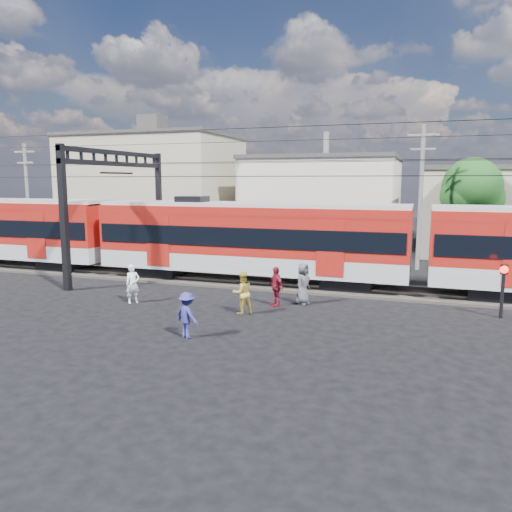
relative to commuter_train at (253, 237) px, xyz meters
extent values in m
plane|color=black|center=(2.01, -8.00, -2.40)|extent=(120.00, 120.00, 0.00)
cube|color=#2D2823|center=(2.01, 0.00, -2.34)|extent=(70.00, 3.40, 0.12)
cube|color=#59544C|center=(2.01, -0.75, -2.22)|extent=(70.00, 0.12, 0.12)
cube|color=#59544C|center=(2.01, 0.75, -2.22)|extent=(70.00, 0.12, 0.12)
cube|color=black|center=(-11.89, 0.00, -2.05)|extent=(2.40, 2.20, 0.70)
cube|color=black|center=(-5.33, 0.00, -2.05)|extent=(2.40, 2.20, 0.70)
cube|color=black|center=(4.91, 0.00, -2.05)|extent=(2.40, 2.20, 0.70)
cube|color=#9B9EA2|center=(-0.21, 0.00, -1.25)|extent=(16.00, 3.00, 0.90)
cube|color=#9C120E|center=(-0.21, 0.00, 0.40)|extent=(16.00, 3.00, 2.40)
cube|color=black|center=(-0.21, 0.00, 0.15)|extent=(15.68, 3.08, 0.95)
cube|color=#9B9EA2|center=(-0.21, 0.00, 1.65)|extent=(16.00, 2.60, 0.25)
cube|color=black|center=(11.47, 0.00, -2.05)|extent=(2.40, 2.20, 0.70)
cube|color=black|center=(-7.99, -4.50, 1.10)|extent=(0.30, 0.30, 7.00)
cube|color=black|center=(-7.99, 4.50, 1.10)|extent=(0.30, 0.30, 7.00)
cube|color=black|center=(-7.99, 0.00, 4.40)|extent=(0.25, 9.30, 0.25)
cube|color=black|center=(-7.99, 0.00, 3.80)|extent=(0.25, 9.30, 0.25)
cylinder|color=black|center=(2.01, -0.70, 3.10)|extent=(70.00, 0.03, 0.03)
cylinder|color=black|center=(2.01, 0.70, 3.10)|extent=(70.00, 0.03, 0.03)
cylinder|color=black|center=(2.01, -0.70, 3.80)|extent=(70.00, 0.03, 0.03)
cylinder|color=black|center=(2.01, 0.70, 3.80)|extent=(70.00, 0.03, 0.03)
cylinder|color=black|center=(2.01, -3.50, 5.10)|extent=(70.00, 0.03, 0.03)
cylinder|color=black|center=(2.01, 3.50, 5.10)|extent=(70.00, 0.03, 0.03)
cube|color=tan|center=(-14.99, 16.00, 2.10)|extent=(14.00, 10.00, 9.00)
cube|color=#3F3D3A|center=(-14.99, 16.00, 6.75)|extent=(14.28, 10.20, 0.30)
cube|color=beige|center=(0.01, 19.00, 1.10)|extent=(12.00, 12.00, 7.00)
cube|color=#3F3D3A|center=(0.01, 19.00, 4.75)|extent=(12.24, 12.24, 0.30)
cylinder|color=slate|center=(8.01, 7.00, 1.85)|extent=(0.24, 0.24, 8.50)
cube|color=slate|center=(8.01, 7.00, 5.50)|extent=(1.80, 0.12, 0.12)
cube|color=slate|center=(8.01, 7.00, 4.70)|extent=(1.40, 0.12, 0.12)
cylinder|color=slate|center=(-19.99, 6.00, 1.60)|extent=(0.24, 0.24, 8.00)
cube|color=slate|center=(-19.99, 6.00, 5.00)|extent=(1.80, 0.12, 0.12)
cube|color=slate|center=(-19.99, 6.00, 4.20)|extent=(1.40, 0.12, 0.12)
cylinder|color=#382619|center=(11.01, 10.00, -0.44)|extent=(0.36, 0.36, 3.92)
sphere|color=#154919|center=(11.01, 10.00, 2.50)|extent=(3.64, 3.64, 3.64)
sphere|color=#154919|center=(11.61, 10.30, 1.80)|extent=(2.80, 2.80, 2.80)
imported|color=white|center=(-3.58, -5.66, -1.56)|extent=(0.70, 0.73, 1.68)
imported|color=gold|center=(1.57, -5.83, -1.54)|extent=(1.06, 1.04, 1.72)
imported|color=navy|center=(0.89, -9.34, -1.61)|extent=(1.18, 0.96, 1.59)
imported|color=maroon|center=(2.48, -4.17, -1.56)|extent=(1.02, 0.96, 1.69)
imported|color=#47484C|center=(3.49, -3.50, -1.50)|extent=(0.78, 1.00, 1.80)
cylinder|color=black|center=(11.30, -3.18, -1.42)|extent=(0.13, 0.13, 1.97)
sphere|color=#FF140C|center=(11.30, -3.18, -0.49)|extent=(0.31, 0.31, 0.31)
cube|color=black|center=(11.30, -3.18, -0.49)|extent=(0.27, 0.07, 0.38)
camera|label=1|loc=(8.36, -24.04, 2.89)|focal=35.00mm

